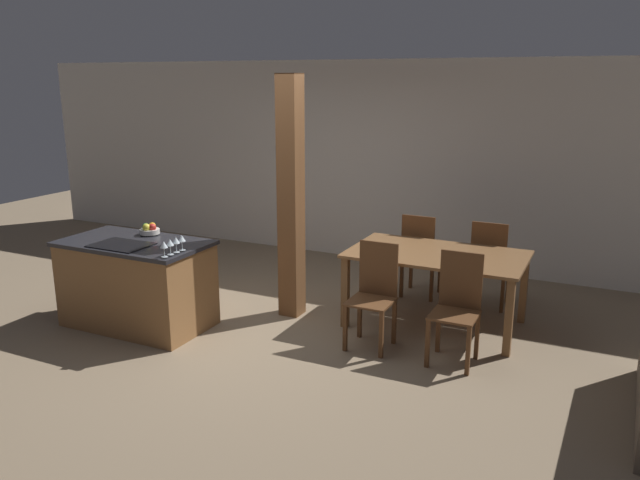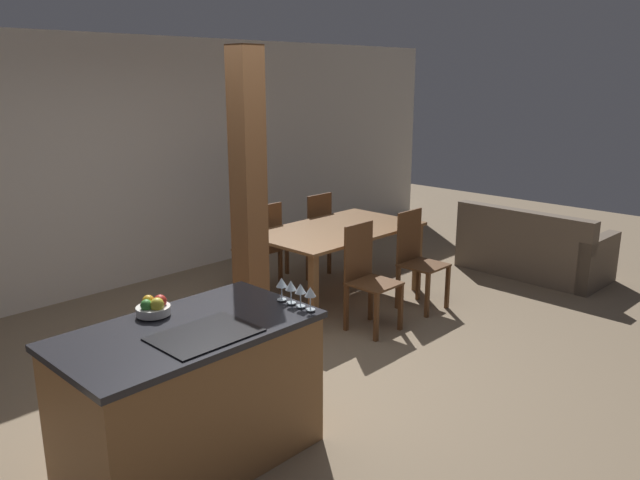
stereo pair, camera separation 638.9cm
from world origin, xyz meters
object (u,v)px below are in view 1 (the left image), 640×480
Objects in this scene: dining_table at (437,262)px; dining_chair_near_right at (457,306)px; fruit_bowl at (150,229)px; dining_chair_near_left at (374,293)px; dining_chair_far_right at (489,263)px; wine_glass_far at (176,241)px; dining_chair_far_left at (420,254)px; wine_glass_middle at (170,243)px; timber_post at (291,199)px; wine_glass_end at (182,239)px; kitchen_island at (137,283)px; wine_glass_near at (164,245)px.

dining_chair_near_right reaches higher than dining_table.
dining_chair_near_left is at bearing 7.29° from fruit_bowl.
dining_chair_near_left is at bearing 62.00° from dining_chair_far_right.
wine_glass_far reaches higher than dining_table.
dining_chair_near_left is 1.47m from dining_chair_far_left.
dining_chair_far_left and dining_chair_far_right have the same top height.
wine_glass_middle is 0.06× the size of timber_post.
dining_chair_far_right is 0.39× the size of timber_post.
wine_glass_end is 0.15× the size of dining_chair_far_right.
kitchen_island is 10.07× the size of wine_glass_far.
dining_chair_far_left is at bearing 52.01° from wine_glass_end.
kitchen_island is 0.59× the size of timber_post.
wine_glass_far is 1.30m from timber_post.
dining_table is at bearing 37.38° from wine_glass_middle.
dining_chair_near_right is 1.47m from dining_chair_far_right.
dining_table is (2.06, 1.66, -0.34)m from wine_glass_near.
dining_chair_near_right is at bearing 15.28° from wine_glass_end.
dining_chair_near_left is 1.00× the size of dining_chair_far_left.
dining_chair_near_left is 0.78m from dining_chair_near_right.
dining_table is at bearing 118.00° from dining_chair_far_left.
wine_glass_near reaches higher than dining_chair_far_left.
dining_chair_near_right is at bearing -62.00° from dining_table.
dining_table is at bearing 20.58° from fruit_bowl.
dining_chair_far_right is (0.00, 1.47, 0.00)m from dining_chair_near_right.
fruit_bowl is 1.39× the size of wine_glass_near.
timber_post is (-1.07, 0.37, 0.75)m from dining_chair_near_left.
wine_glass_end is 1.22m from timber_post.
wine_glass_far is 0.09m from wine_glass_end.
timber_post reaches higher than wine_glass_far.
wine_glass_near and wine_glass_middle have the same top height.
wine_glass_far is at bearing -32.72° from fruit_bowl.
dining_table is (2.73, 1.32, 0.22)m from kitchen_island.
wine_glass_middle is at bearing -90.00° from wine_glass_end.
wine_glass_far reaches higher than dining_chair_far_right.
timber_post reaches higher than fruit_bowl.
kitchen_island is 1.51× the size of dining_chair_far_right.
kitchen_island is 1.78m from timber_post.
wine_glass_far is (0.67, -0.17, 0.56)m from kitchen_island.
dining_chair_near_right is (3.16, 0.30, -0.43)m from fruit_bowl.
timber_post is at bearing 45.99° from dining_chair_far_left.
kitchen_island is at bearing 165.68° from wine_glass_far.
wine_glass_near and wine_glass_far have the same top height.
timber_post reaches higher than wine_glass_near.
dining_chair_near_left is 1.00× the size of dining_chair_near_right.
dining_chair_far_right is at bearing 41.10° from wine_glass_end.
wine_glass_far is 1.90m from dining_chair_near_left.
dining_chair_far_left is (-0.78, 1.47, 0.00)m from dining_chair_near_right.
wine_glass_middle reaches higher than dining_chair_far_right.
dining_chair_near_right is at bearing 20.68° from wine_glass_near.
wine_glass_near is 1.98m from dining_chair_near_left.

